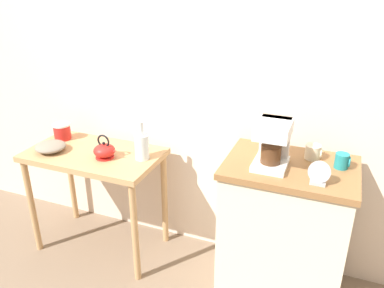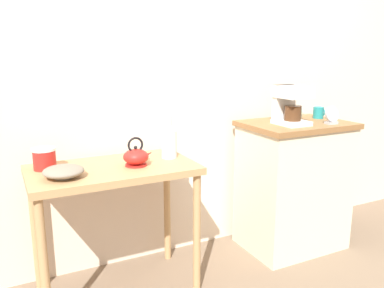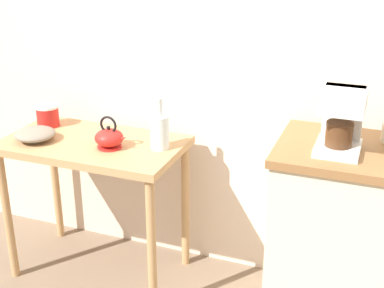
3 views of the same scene
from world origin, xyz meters
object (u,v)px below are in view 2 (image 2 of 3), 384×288
coffee_maker (290,103)px  mug_dark_teal (319,113)px  table_clock (332,116)px  teakettle (136,157)px  mug_small_cream (296,113)px  glass_carafe_vase (169,143)px  bowl_stoneware (64,171)px  canister_enamel (44,159)px

coffee_maker → mug_dark_teal: (0.36, 0.10, -0.10)m
mug_dark_teal → table_clock: table_clock is taller
teakettle → mug_small_cream: size_ratio=1.84×
teakettle → table_clock: (1.34, -0.12, 0.15)m
glass_carafe_vase → mug_dark_teal: bearing=1.4°
bowl_stoneware → glass_carafe_vase: size_ratio=0.80×
canister_enamel → mug_small_cream: mug_small_cream is taller
coffee_maker → mug_small_cream: 0.28m
glass_carafe_vase → coffee_maker: bearing=-5.0°
canister_enamel → mug_small_cream: 1.76m
bowl_stoneware → glass_carafe_vase: glass_carafe_vase is taller
coffee_maker → table_clock: bearing=-25.2°
coffee_maker → mug_small_cream: (0.20, 0.17, -0.10)m
bowl_stoneware → table_clock: (1.75, -0.07, 0.17)m
mug_small_cream → bowl_stoneware: bearing=-172.5°
mug_dark_teal → table_clock: bearing=-114.2°
mug_small_cream → canister_enamel: bearing=-179.5°
glass_carafe_vase → table_clock: size_ratio=2.11×
bowl_stoneware → coffee_maker: bearing=2.2°
glass_carafe_vase → coffee_maker: 0.88m
mug_small_cream → mug_dark_teal: bearing=-21.4°
canister_enamel → mug_dark_teal: size_ratio=1.49×
mug_dark_teal → bowl_stoneware: bearing=-175.0°
mug_dark_teal → mug_small_cream: size_ratio=0.89×
glass_carafe_vase → mug_dark_teal: size_ratio=3.09×
mug_dark_teal → table_clock: 0.25m
canister_enamel → table_clock: table_clock is taller
teakettle → coffee_maker: (1.08, 0.01, 0.24)m
coffee_maker → table_clock: coffee_maker is taller
glass_carafe_vase → mug_small_cream: glass_carafe_vase is taller
teakettle → mug_dark_teal: size_ratio=2.08×
teakettle → coffee_maker: bearing=0.3°
bowl_stoneware → teakettle: 0.40m
glass_carafe_vase → canister_enamel: (-0.70, 0.08, -0.03)m
mug_dark_teal → canister_enamel: bearing=178.6°
table_clock → glass_carafe_vase: bearing=170.0°
canister_enamel → table_clock: 1.84m
coffee_maker → mug_small_cream: coffee_maker is taller
teakettle → coffee_maker: coffee_maker is taller
teakettle → canister_enamel: size_ratio=1.40×
coffee_maker → table_clock: 0.30m
teakettle → glass_carafe_vase: size_ratio=0.67×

